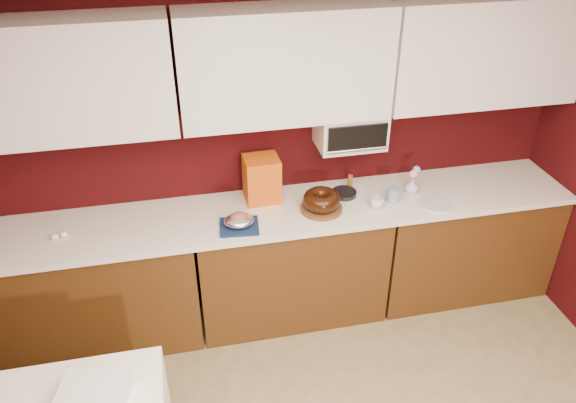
{
  "coord_description": "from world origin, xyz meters",
  "views": [
    {
      "loc": [
        -0.69,
        -1.19,
        2.95
      ],
      "look_at": [
        -0.04,
        1.84,
        1.02
      ],
      "focal_mm": 35.0,
      "sensor_mm": 36.0,
      "label": 1
    }
  ],
  "objects_px": {
    "bundt_cake": "(322,200)",
    "flower_vase": "(412,185)",
    "toaster_oven": "(350,128)",
    "pandoro_box": "(262,179)",
    "coffee_mug": "(377,201)",
    "blue_jar": "(393,195)",
    "foil_ham_nest": "(239,221)",
    "newspaper_stack": "(93,397)"
  },
  "relations": [
    {
      "from": "blue_jar",
      "to": "newspaper_stack",
      "type": "relative_size",
      "value": 0.35
    },
    {
      "from": "foil_ham_nest",
      "to": "newspaper_stack",
      "type": "relative_size",
      "value": 0.63
    },
    {
      "from": "toaster_oven",
      "to": "foil_ham_nest",
      "type": "bearing_deg",
      "value": -158.57
    },
    {
      "from": "foil_ham_nest",
      "to": "newspaper_stack",
      "type": "distance_m",
      "value": 1.39
    },
    {
      "from": "newspaper_stack",
      "to": "bundt_cake",
      "type": "bearing_deg",
      "value": 39.91
    },
    {
      "from": "coffee_mug",
      "to": "blue_jar",
      "type": "distance_m",
      "value": 0.14
    },
    {
      "from": "coffee_mug",
      "to": "blue_jar",
      "type": "xyz_separation_m",
      "value": [
        0.14,
        0.05,
        0.01
      ]
    },
    {
      "from": "pandoro_box",
      "to": "newspaper_stack",
      "type": "distance_m",
      "value": 1.78
    },
    {
      "from": "blue_jar",
      "to": "newspaper_stack",
      "type": "bearing_deg",
      "value": -148.32
    },
    {
      "from": "pandoro_box",
      "to": "flower_vase",
      "type": "bearing_deg",
      "value": -9.34
    },
    {
      "from": "pandoro_box",
      "to": "blue_jar",
      "type": "xyz_separation_m",
      "value": [
        0.88,
        -0.22,
        -0.11
      ]
    },
    {
      "from": "coffee_mug",
      "to": "blue_jar",
      "type": "relative_size",
      "value": 0.86
    },
    {
      "from": "pandoro_box",
      "to": "blue_jar",
      "type": "height_order",
      "value": "pandoro_box"
    },
    {
      "from": "coffee_mug",
      "to": "newspaper_stack",
      "type": "xyz_separation_m",
      "value": [
        -1.79,
        -1.14,
        -0.14
      ]
    },
    {
      "from": "toaster_oven",
      "to": "coffee_mug",
      "type": "relative_size",
      "value": 4.93
    },
    {
      "from": "newspaper_stack",
      "to": "pandoro_box",
      "type": "bearing_deg",
      "value": 53.32
    },
    {
      "from": "flower_vase",
      "to": "coffee_mug",
      "type": "bearing_deg",
      "value": -156.83
    },
    {
      "from": "bundt_cake",
      "to": "newspaper_stack",
      "type": "distance_m",
      "value": 1.85
    },
    {
      "from": "coffee_mug",
      "to": "pandoro_box",
      "type": "bearing_deg",
      "value": 160.12
    },
    {
      "from": "foil_ham_nest",
      "to": "pandoro_box",
      "type": "distance_m",
      "value": 0.39
    },
    {
      "from": "bundt_cake",
      "to": "newspaper_stack",
      "type": "height_order",
      "value": "bundt_cake"
    },
    {
      "from": "foil_ham_nest",
      "to": "coffee_mug",
      "type": "relative_size",
      "value": 2.11
    },
    {
      "from": "toaster_oven",
      "to": "pandoro_box",
      "type": "distance_m",
      "value": 0.69
    },
    {
      "from": "blue_jar",
      "to": "newspaper_stack",
      "type": "distance_m",
      "value": 2.27
    },
    {
      "from": "newspaper_stack",
      "to": "coffee_mug",
      "type": "bearing_deg",
      "value": 32.54
    },
    {
      "from": "flower_vase",
      "to": "newspaper_stack",
      "type": "distance_m",
      "value": 2.46
    },
    {
      "from": "pandoro_box",
      "to": "toaster_oven",
      "type": "bearing_deg",
      "value": -1.55
    },
    {
      "from": "foil_ham_nest",
      "to": "coffee_mug",
      "type": "height_order",
      "value": "same"
    },
    {
      "from": "bundt_cake",
      "to": "coffee_mug",
      "type": "distance_m",
      "value": 0.38
    },
    {
      "from": "foil_ham_nest",
      "to": "flower_vase",
      "type": "relative_size",
      "value": 1.62
    },
    {
      "from": "pandoro_box",
      "to": "flower_vase",
      "type": "relative_size",
      "value": 2.69
    },
    {
      "from": "toaster_oven",
      "to": "foil_ham_nest",
      "type": "relative_size",
      "value": 2.34
    },
    {
      "from": "bundt_cake",
      "to": "blue_jar",
      "type": "xyz_separation_m",
      "value": [
        0.51,
        0.01,
        -0.03
      ]
    },
    {
      "from": "toaster_oven",
      "to": "pandoro_box",
      "type": "bearing_deg",
      "value": -179.61
    },
    {
      "from": "toaster_oven",
      "to": "blue_jar",
      "type": "xyz_separation_m",
      "value": [
        0.26,
        -0.23,
        -0.42
      ]
    },
    {
      "from": "foil_ham_nest",
      "to": "coffee_mug",
      "type": "bearing_deg",
      "value": 3.0
    },
    {
      "from": "toaster_oven",
      "to": "bundt_cake",
      "type": "height_order",
      "value": "toaster_oven"
    },
    {
      "from": "bundt_cake",
      "to": "flower_vase",
      "type": "xyz_separation_m",
      "value": [
        0.69,
        0.09,
        -0.02
      ]
    },
    {
      "from": "bundt_cake",
      "to": "flower_vase",
      "type": "bearing_deg",
      "value": 7.62
    },
    {
      "from": "pandoro_box",
      "to": "coffee_mug",
      "type": "bearing_deg",
      "value": -21.82
    },
    {
      "from": "blue_jar",
      "to": "bundt_cake",
      "type": "bearing_deg",
      "value": -179.29
    },
    {
      "from": "newspaper_stack",
      "to": "flower_vase",
      "type": "bearing_deg",
      "value": 31.27
    }
  ]
}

